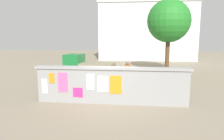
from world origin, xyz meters
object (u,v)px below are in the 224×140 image
person_walking (127,71)px  bicycle_near (122,89)px  motorcycle (64,85)px  auto_rickshaw_truck (87,67)px  tree_roadside (169,21)px

person_walking → bicycle_near: bearing=-95.3°
motorcycle → auto_rickshaw_truck: bearing=84.4°
motorcycle → tree_roadside: size_ratio=0.30×
bicycle_near → person_walking: (0.20, 2.15, 0.62)m
motorcycle → tree_roadside: tree_roadside is taller
motorcycle → bicycle_near: size_ratio=1.11×
tree_roadside → motorcycle: bearing=-131.0°
auto_rickshaw_truck → motorcycle: size_ratio=1.98×
bicycle_near → tree_roadside: size_ratio=0.27×
motorcycle → bicycle_near: (3.26, -0.20, -0.10)m
auto_rickshaw_truck → motorcycle: auto_rickshaw_truck is taller
auto_rickshaw_truck → bicycle_near: 5.05m
motorcycle → tree_roadside: (6.74, 7.75, 4.01)m
bicycle_near → tree_roadside: 9.61m
person_walking → auto_rickshaw_truck: bearing=147.4°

